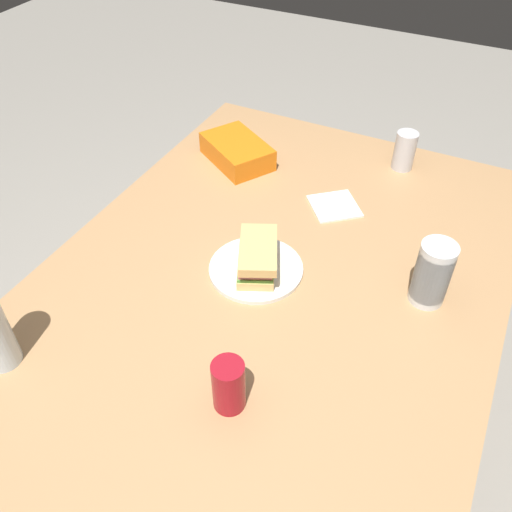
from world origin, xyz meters
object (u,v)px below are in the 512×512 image
(sandwich, at_px, (257,256))
(plastic_cup_stack, at_px, (432,274))
(dining_table, at_px, (252,328))
(soda_can_silver, at_px, (405,151))
(chip_bag, at_px, (237,151))
(paper_plate, at_px, (256,269))
(soda_can_red, at_px, (229,385))

(sandwich, bearing_deg, plastic_cup_stack, 103.46)
(dining_table, relative_size, soda_can_silver, 14.41)
(dining_table, distance_m, chip_bag, 0.64)
(chip_bag, bearing_deg, sandwich, 154.80)
(dining_table, height_order, sandwich, sandwich)
(dining_table, relative_size, sandwich, 8.77)
(chip_bag, bearing_deg, plastic_cup_stack, -174.45)
(paper_plate, relative_size, soda_can_silver, 1.95)
(sandwich, distance_m, chip_bag, 0.52)
(soda_can_red, height_order, chip_bag, soda_can_red)
(sandwich, relative_size, plastic_cup_stack, 1.20)
(soda_can_red, bearing_deg, chip_bag, -153.23)
(dining_table, bearing_deg, sandwich, -159.25)
(chip_bag, bearing_deg, paper_plate, 154.65)
(sandwich, xyz_separation_m, soda_can_silver, (-0.63, 0.20, 0.01))
(paper_plate, bearing_deg, dining_table, 21.75)
(sandwich, height_order, plastic_cup_stack, plastic_cup_stack)
(dining_table, relative_size, chip_bag, 7.64)
(sandwich, distance_m, soda_can_red, 0.38)
(paper_plate, xyz_separation_m, soda_can_silver, (-0.63, 0.20, 0.05))
(soda_can_red, relative_size, plastic_cup_stack, 0.73)
(chip_bag, xyz_separation_m, soda_can_silver, (-0.20, 0.48, 0.03))
(soda_can_red, distance_m, chip_bag, 0.89)
(sandwich, height_order, soda_can_red, soda_can_red)
(sandwich, xyz_separation_m, plastic_cup_stack, (-0.10, 0.40, 0.03))
(chip_bag, bearing_deg, soda_can_red, 148.36)
(chip_bag, relative_size, soda_can_silver, 1.89)
(chip_bag, bearing_deg, soda_can_silver, -126.21)
(dining_table, distance_m, sandwich, 0.18)
(soda_can_red, bearing_deg, sandwich, -161.92)
(paper_plate, distance_m, soda_can_silver, 0.66)
(plastic_cup_stack, bearing_deg, soda_can_silver, -159.18)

